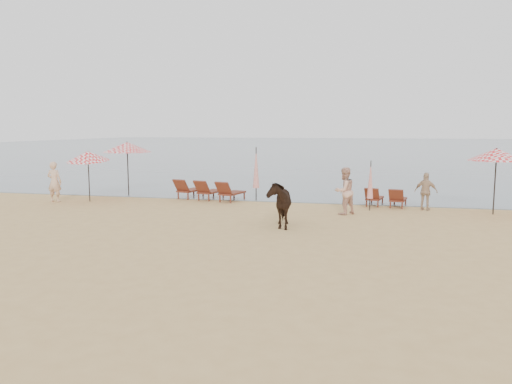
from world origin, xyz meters
The scene contains 13 objects.
ground centered at (0.00, 0.00, 0.00)m, with size 120.00×120.00×0.00m, color tan.
sea centered at (0.00, 80.00, 0.00)m, with size 160.00×140.00×0.06m, color #51606B.
lounger_cluster_left centered at (-3.44, 9.99, 0.45)m, with size 3.30×2.41×0.65m.
lounger_cluster_right centered at (4.55, 9.78, 0.39)m, with size 1.83×1.78×0.56m.
umbrella_open_left_a centered at (-7.76, 10.50, 2.40)m, with size 2.35×2.35×2.67m.
umbrella_open_left_b centered at (-8.58, 8.33, 2.07)m, with size 1.87×1.91×2.39m.
umbrella_open_right centered at (8.59, 8.80, 2.32)m, with size 2.11×2.11×2.58m.
umbrella_closed_left centered at (-1.20, 10.19, 1.52)m, with size 0.30×0.30×2.47m.
umbrella_closed_right centered at (3.90, 8.63, 1.25)m, with size 0.25×0.25×2.03m.
cow centered at (0.89, 4.54, 0.80)m, with size 0.87×1.91×1.61m, color black.
beachgoer_left centered at (-10.01, 7.81, 0.92)m, with size 0.67×0.44×1.84m, color tan.
beachgoer_right_a centered at (2.93, 7.46, 0.91)m, with size 0.89×0.69×1.83m, color tan.
beachgoer_right_b centered at (6.11, 9.18, 0.77)m, with size 0.90×0.38×1.54m, color tan.
Camera 1 is at (3.93, -11.91, 3.34)m, focal length 35.00 mm.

